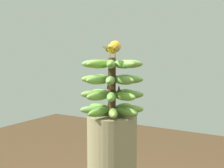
{
  "coord_description": "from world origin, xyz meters",
  "views": [
    {
      "loc": [
        -1.1,
        -0.64,
        1.38
      ],
      "look_at": [
        0.0,
        0.0,
        1.26
      ],
      "focal_mm": 43.22,
      "sensor_mm": 36.0,
      "label": 1
    }
  ],
  "objects": [
    {
      "name": "perched_bird",
      "position": [
        0.04,
        0.02,
        1.43
      ],
      "size": [
        0.22,
        0.09,
        0.08
      ],
      "color": "#C68933",
      "rests_on": "banana_bunch"
    },
    {
      "name": "banana_bunch",
      "position": [
        -0.0,
        -0.0,
        1.25
      ],
      "size": [
        0.31,
        0.31,
        0.28
      ],
      "color": "#4C2D1E",
      "rests_on": "banana_tree"
    }
  ]
}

